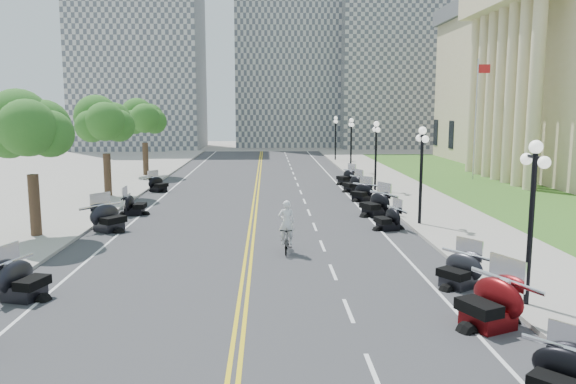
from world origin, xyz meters
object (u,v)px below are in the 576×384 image
object	(u,v)px
flagpole	(476,121)
bicycle	(286,240)
motorcycle_n_3	(489,300)
cyclist_rider	(286,205)

from	to	relation	value
flagpole	bicycle	xyz separation A→B (m)	(-16.42, -23.11, -4.44)
motorcycle_n_3	bicycle	size ratio (longest dim) A/B	1.21
cyclist_rider	motorcycle_n_3	bearing A→B (deg)	122.56
bicycle	cyclist_rider	size ratio (longest dim) A/B	0.98
flagpole	motorcycle_n_3	world-z (taller)	flagpole
flagpole	cyclist_rider	world-z (taller)	flagpole
motorcycle_n_3	cyclist_rider	size ratio (longest dim) A/B	1.18
motorcycle_n_3	bicycle	world-z (taller)	motorcycle_n_3
bicycle	cyclist_rider	distance (m)	1.50
flagpole	cyclist_rider	xyz separation A→B (m)	(-16.42, -23.11, -2.95)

